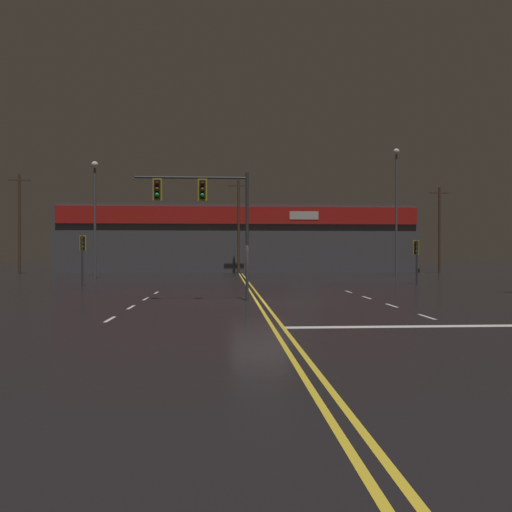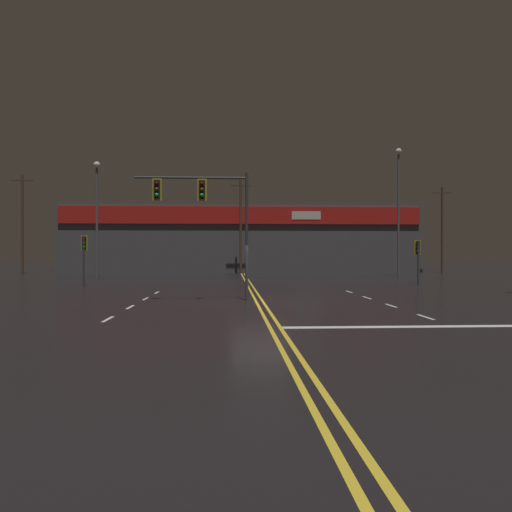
{
  "view_description": "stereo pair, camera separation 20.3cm",
  "coord_description": "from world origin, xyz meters",
  "views": [
    {
      "loc": [
        -1.5,
        -21.82,
        2.17
      ],
      "look_at": [
        0.0,
        3.16,
        2.0
      ],
      "focal_mm": 35.0,
      "sensor_mm": 36.0,
      "label": 1
    },
    {
      "loc": [
        -1.29,
        -21.83,
        2.17
      ],
      "look_at": [
        0.0,
        3.16,
        2.0
      ],
      "focal_mm": 35.0,
      "sensor_mm": 36.0,
      "label": 2
    }
  ],
  "objects": [
    {
      "name": "streetlight_median_approach",
      "position": [
        14.28,
        23.59,
        7.32
      ],
      "size": [
        0.56,
        0.56,
        11.83
      ],
      "color": "#59595E",
      "rests_on": "ground"
    },
    {
      "name": "traffic_signal_corner_northwest",
      "position": [
        -10.81,
        11.15,
        2.42
      ],
      "size": [
        0.42,
        0.36,
        3.3
      ],
      "color": "#38383D",
      "rests_on": "ground"
    },
    {
      "name": "building_backdrop",
      "position": [
        0.0,
        37.88,
        3.82
      ],
      "size": [
        40.45,
        10.23,
        7.61
      ],
      "color": "#4C4C51",
      "rests_on": "ground"
    },
    {
      "name": "utility_pole_row",
      "position": [
        -1.18,
        30.62,
        5.07
      ],
      "size": [
        46.35,
        0.26,
        10.2
      ],
      "color": "#4C3828",
      "rests_on": "ground"
    },
    {
      "name": "traffic_signal_corner_northeast",
      "position": [
        11.48,
        11.53,
        2.21
      ],
      "size": [
        0.42,
        0.36,
        3.03
      ],
      "color": "#38383D",
      "rests_on": "ground"
    },
    {
      "name": "streetlight_far_left",
      "position": [
        -12.4,
        20.35,
        6.2
      ],
      "size": [
        0.56,
        0.56,
        9.77
      ],
      "color": "#59595E",
      "rests_on": "ground"
    },
    {
      "name": "ground_plane",
      "position": [
        0.0,
        0.0,
        0.0
      ],
      "size": [
        200.0,
        200.0,
        0.0
      ],
      "primitive_type": "plane",
      "color": "black"
    },
    {
      "name": "traffic_signal_median",
      "position": [
        -2.58,
        0.62,
        4.43
      ],
      "size": [
        5.07,
        0.36,
        5.78
      ],
      "color": "#38383D",
      "rests_on": "ground"
    },
    {
      "name": "road_markings",
      "position": [
        1.08,
        -1.54,
        0.0
      ],
      "size": [
        15.66,
        60.0,
        0.01
      ],
      "color": "gold",
      "rests_on": "ground"
    }
  ]
}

